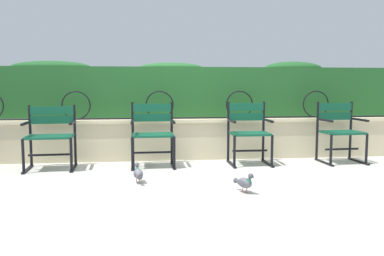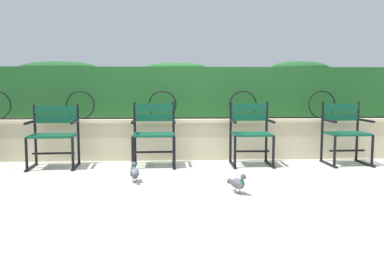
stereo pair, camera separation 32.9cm
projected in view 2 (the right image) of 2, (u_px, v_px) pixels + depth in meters
ground_plane at (192, 171)px, 5.28m from camera, size 60.00×60.00×0.00m
stone_wall at (189, 138)px, 6.16m from camera, size 7.11×0.41×0.61m
iron_arch_fence at (167, 107)px, 6.01m from camera, size 6.58×0.02×0.42m
hedge_row at (187, 90)px, 6.49m from camera, size 6.97×0.47×0.89m
park_chair_leftmost at (54, 133)px, 5.50m from camera, size 0.65×0.55×0.85m
park_chair_centre_left at (154, 132)px, 5.60m from camera, size 0.60×0.53×0.88m
park_chair_centre_right at (251, 132)px, 5.67m from camera, size 0.56×0.52×0.88m
park_chair_rightmost at (345, 131)px, 5.73m from camera, size 0.60×0.55×0.87m
pigeon_near_chairs at (134, 173)px, 4.64m from camera, size 0.13×0.29×0.22m
pigeon_far_side at (238, 183)px, 4.15m from camera, size 0.18×0.28×0.22m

